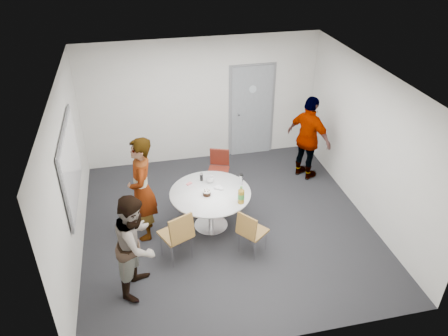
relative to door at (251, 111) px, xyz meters
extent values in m
plane|color=black|center=(-1.10, -2.48, -1.03)|extent=(5.00, 5.00, 0.00)
plane|color=silver|center=(-1.10, -2.48, 1.67)|extent=(5.00, 5.00, 0.00)
plane|color=beige|center=(-1.10, 0.02, 0.32)|extent=(5.00, 0.00, 5.00)
plane|color=beige|center=(-3.60, -2.48, 0.32)|extent=(0.00, 5.00, 5.00)
plane|color=beige|center=(1.40, -2.48, 0.32)|extent=(0.00, 5.00, 5.00)
plane|color=beige|center=(-1.10, -4.98, 0.32)|extent=(5.00, 0.00, 5.00)
cube|color=slate|center=(0.00, -0.01, 0.00)|extent=(0.90, 0.05, 2.05)
cube|color=slate|center=(0.00, 0.01, 0.00)|extent=(1.02, 0.04, 2.12)
cylinder|color=#B2BFC6|center=(0.00, -0.04, 0.52)|extent=(0.16, 0.01, 0.16)
cylinder|color=silver|center=(-0.32, -0.07, -0.01)|extent=(0.04, 0.14, 0.04)
cube|color=slate|center=(-3.56, -2.28, 0.42)|extent=(0.03, 1.90, 1.25)
cube|color=white|center=(-3.54, -2.28, 0.42)|extent=(0.01, 1.78, 1.13)
cylinder|color=white|center=(-1.40, -2.45, -0.32)|extent=(1.39, 1.39, 0.03)
cylinder|color=silver|center=(-1.40, -2.45, -0.67)|extent=(0.09, 0.09, 0.67)
cylinder|color=silver|center=(-1.40, -2.45, -1.01)|extent=(0.59, 0.59, 0.02)
cylinder|color=white|center=(-1.47, -2.54, -0.30)|extent=(0.18, 0.18, 0.01)
cylinder|color=black|center=(-1.47, -2.54, -0.26)|extent=(0.13, 0.13, 0.07)
cylinder|color=white|center=(-1.47, -2.54, -0.22)|extent=(0.14, 0.14, 0.02)
cylinder|color=olive|center=(-0.96, -2.86, -0.18)|extent=(0.11, 0.11, 0.24)
cylinder|color=#348235|center=(-0.96, -2.86, -0.17)|extent=(0.11, 0.11, 0.09)
cone|color=olive|center=(-0.96, -2.86, -0.04)|extent=(0.10, 0.10, 0.05)
cylinder|color=#599D47|center=(-0.96, -2.86, 0.00)|extent=(0.04, 0.04, 0.03)
imported|color=white|center=(-1.34, -2.14, -0.25)|extent=(0.19, 0.19, 0.11)
cylinder|color=black|center=(-1.48, -2.05, -0.24)|extent=(0.06, 0.06, 0.13)
cylinder|color=silver|center=(-0.82, -2.31, -0.22)|extent=(0.07, 0.07, 0.18)
cylinder|color=black|center=(-0.82, -2.31, -0.11)|extent=(0.07, 0.07, 0.03)
cube|color=#D46A6E|center=(-1.71, -2.13, -0.29)|extent=(0.12, 0.11, 0.02)
ellipsoid|color=white|center=(-1.23, -2.38, -0.29)|extent=(0.23, 0.23, 0.04)
cube|color=brown|center=(-2.09, -3.11, -0.56)|extent=(0.58, 0.58, 0.04)
cube|color=brown|center=(-2.00, -3.30, -0.32)|extent=(0.42, 0.26, 0.42)
cylinder|color=silver|center=(-2.00, -2.88, -0.79)|extent=(0.02, 0.02, 0.47)
cylinder|color=silver|center=(-2.32, -3.03, -0.79)|extent=(0.02, 0.02, 0.47)
cylinder|color=silver|center=(-1.85, -3.20, -0.79)|extent=(0.02, 0.02, 0.47)
cylinder|color=silver|center=(-2.17, -3.35, -0.79)|extent=(0.02, 0.02, 0.47)
cube|color=brown|center=(-0.85, -3.25, -0.61)|extent=(0.55, 0.55, 0.03)
cube|color=brown|center=(-1.00, -3.36, -0.40)|extent=(0.29, 0.34, 0.37)
cylinder|color=silver|center=(-0.63, -3.27, -0.82)|extent=(0.02, 0.02, 0.42)
cylinder|color=silver|center=(-0.83, -3.03, -0.82)|extent=(0.02, 0.02, 0.42)
cylinder|color=silver|center=(-0.88, -3.47, -0.82)|extent=(0.02, 0.02, 0.42)
cylinder|color=silver|center=(-1.07, -3.22, -0.82)|extent=(0.02, 0.02, 0.42)
cube|color=#5C1D12|center=(-1.03, -1.35, -0.60)|extent=(0.51, 0.51, 0.03)
cube|color=#5C1D12|center=(-0.96, -1.17, -0.38)|extent=(0.38, 0.21, 0.38)
cylinder|color=silver|center=(-1.24, -1.45, -0.81)|extent=(0.02, 0.02, 0.42)
cylinder|color=silver|center=(-0.93, -1.56, -0.81)|extent=(0.02, 0.02, 0.42)
cylinder|color=silver|center=(-1.12, -1.14, -0.81)|extent=(0.02, 0.02, 0.42)
cylinder|color=silver|center=(-0.82, -1.26, -0.81)|extent=(0.02, 0.02, 0.42)
imported|color=#A5C6EA|center=(-2.52, -2.42, -0.10)|extent=(0.48, 0.70, 1.85)
imported|color=white|center=(-2.68, -3.62, -0.22)|extent=(0.86, 0.96, 1.62)
imported|color=black|center=(0.85, -1.25, -0.14)|extent=(0.90, 1.11, 1.77)
camera|label=1|loc=(-2.48, -8.48, 3.91)|focal=35.00mm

